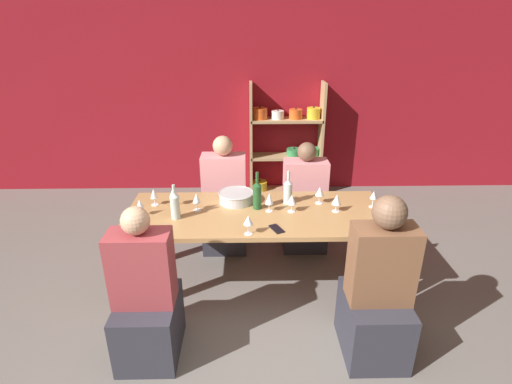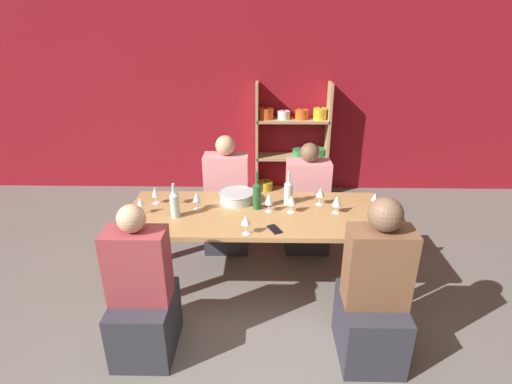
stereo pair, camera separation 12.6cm
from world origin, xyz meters
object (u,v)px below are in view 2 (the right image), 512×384
object	(u,v)px
shelf_unit	(293,150)
wine_glass_white_b	(269,199)
wine_bottle_dark	(257,195)
wine_glass_red_a	(197,198)
wine_glass_red_c	(291,200)
person_far_b	(227,207)
wine_bottle_green	(175,204)
wine_glass_white_c	(140,202)
dining_table	(256,221)
wine_glass_white_d	(174,191)
person_near_a	(143,302)
cell_phone	(275,229)
wine_glass_red_b	(320,193)
person_far_a	(307,209)
wine_glass_red_d	(155,193)
mixing_bowl	(237,196)
wine_glass_empty_a	(337,201)
wine_glass_white_e	(375,198)
wine_bottle_amber	(288,191)
person_near_b	(373,302)
wine_glass_white_a	(246,221)

from	to	relation	value
shelf_unit	wine_glass_white_b	size ratio (longest dim) A/B	9.04
wine_bottle_dark	wine_glass_red_a	world-z (taller)	wine_bottle_dark
wine_bottle_dark	wine_glass_red_c	xyz separation A→B (m)	(0.30, -0.07, -0.02)
person_far_b	wine_bottle_green	bearing A→B (deg)	67.41
wine_glass_white_c	dining_table	bearing A→B (deg)	2.66
dining_table	wine_glass_white_d	bearing A→B (deg)	168.00
wine_glass_red_c	person_near_a	world-z (taller)	person_near_a
cell_phone	wine_glass_white_d	bearing A→B (deg)	152.21
dining_table	wine_bottle_green	xyz separation A→B (m)	(-0.68, -0.10, 0.21)
wine_glass_red_a	cell_phone	xyz separation A→B (m)	(0.68, -0.37, -0.11)
wine_bottle_green	cell_phone	size ratio (longest dim) A/B	1.85
wine_glass_red_a	wine_glass_red_c	distance (m)	0.83
wine_glass_red_b	person_far_a	xyz separation A→B (m)	(-0.04, 0.61, -0.46)
wine_glass_white_c	person_far_a	size ratio (longest dim) A/B	0.13
wine_glass_white_b	wine_glass_red_d	bearing A→B (deg)	171.72
mixing_bowl	person_far_b	xyz separation A→B (m)	(-0.15, 0.55, -0.37)
wine_glass_red_b	person_near_a	xyz separation A→B (m)	(-1.39, -0.99, -0.44)
wine_glass_empty_a	person_far_b	size ratio (longest dim) A/B	0.13
shelf_unit	dining_table	size ratio (longest dim) A/B	0.69
mixing_bowl	wine_glass_red_d	world-z (taller)	wine_glass_red_d
wine_glass_empty_a	cell_phone	world-z (taller)	wine_glass_empty_a
wine_glass_white_c	person_near_a	distance (m)	0.90
shelf_unit	person_far_a	distance (m)	1.45
shelf_unit	mixing_bowl	distance (m)	2.11
wine_glass_red_c	dining_table	bearing A→B (deg)	-179.22
dining_table	wine_glass_white_e	xyz separation A→B (m)	(1.05, 0.09, 0.20)
wine_bottle_green	shelf_unit	bearing A→B (deg)	63.18
wine_glass_red_a	person_near_a	distance (m)	1.01
wine_glass_white_c	person_near_a	xyz separation A→B (m)	(0.19, -0.77, -0.43)
wine_glass_red_b	person_far_a	distance (m)	0.76
wine_glass_white_d	wine_glass_white_b	bearing A→B (deg)	-9.20
shelf_unit	cell_phone	bearing A→B (deg)	-97.40
dining_table	wine_bottle_amber	bearing A→B (deg)	32.70
wine_glass_white_e	person_near_b	distance (m)	1.02
wine_glass_white_c	person_near_b	world-z (taller)	person_near_b
wine_glass_red_a	wine_glass_white_a	distance (m)	0.63
wine_bottle_green	wine_glass_white_b	world-z (taller)	wine_bottle_green
mixing_bowl	wine_glass_white_b	xyz separation A→B (m)	(0.29, -0.20, 0.06)
dining_table	wine_bottle_dark	size ratio (longest dim) A/B	6.59
person_near_a	wine_glass_red_c	bearing A→B (deg)	36.35
wine_glass_white_a	person_near_b	distance (m)	1.10
wine_bottle_dark	wine_glass_red_a	size ratio (longest dim) A/B	2.09
mixing_bowl	wine_glass_white_e	xyz separation A→B (m)	(1.23, -0.13, 0.06)
wine_bottle_green	wine_bottle_dark	xyz separation A→B (m)	(0.69, 0.18, 0.01)
wine_glass_white_c	wine_glass_empty_a	bearing A→B (deg)	1.67
person_near_b	wine_glass_red_c	bearing A→B (deg)	122.84
dining_table	wine_bottle_amber	world-z (taller)	wine_bottle_amber
wine_glass_red_a	wine_glass_red_b	size ratio (longest dim) A/B	1.03
person_near_a	person_near_b	world-z (taller)	person_near_b
wine_glass_red_b	wine_bottle_green	bearing A→B (deg)	-167.82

